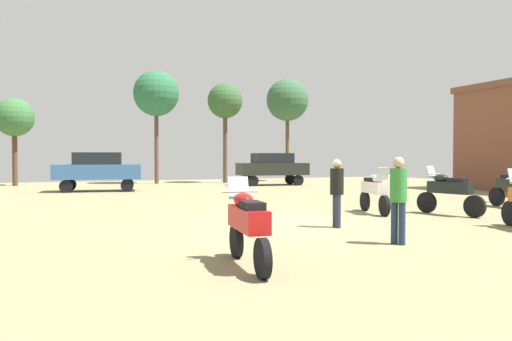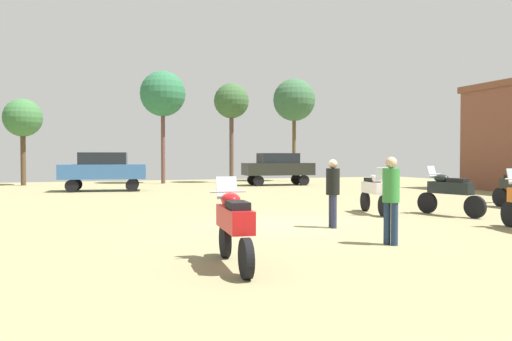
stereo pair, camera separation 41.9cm
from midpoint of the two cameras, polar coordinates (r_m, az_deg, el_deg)
ground_plane at (r=13.48m, az=3.12°, el=-6.07°), size 44.00×52.00×0.02m
motorcycle_2 at (r=16.17m, az=12.56°, el=-2.23°), size 0.74×2.18×1.47m
motorcycle_5 at (r=16.37m, az=20.33°, el=-2.19°), size 0.81×2.23×1.50m
motorcycle_7 at (r=8.17m, az=-2.42°, el=-5.98°), size 0.62×2.24×1.44m
car_2 at (r=31.43m, az=1.47°, el=0.46°), size 4.43×2.13×2.00m
car_3 at (r=27.14m, az=-17.89°, el=0.20°), size 4.51×2.38×2.00m
person_1 at (r=10.55m, az=14.73°, el=-2.49°), size 0.45×0.45×1.78m
person_2 at (r=12.75m, az=8.21°, el=-1.96°), size 0.38×0.38×1.72m
tree_1 at (r=34.66m, az=-3.87°, el=7.73°), size 2.39×2.39×6.79m
tree_3 at (r=34.28m, az=-26.01°, el=5.34°), size 2.34×2.34×5.36m
tree_4 at (r=37.01m, az=3.25°, el=7.91°), size 3.07×3.07×7.45m
tree_5 at (r=34.22m, az=-11.58°, el=8.48°), size 3.00×3.00×7.46m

